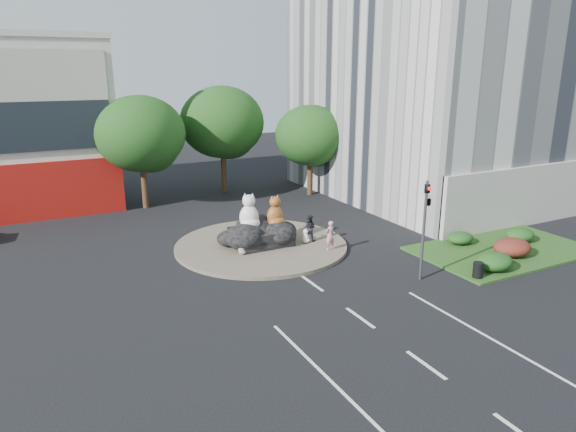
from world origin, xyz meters
The scene contains 20 objects.
ground centered at (0.00, 0.00, 0.00)m, with size 120.00×120.00×0.00m, color black.
roundabout_island centered at (0.00, 10.00, 0.10)m, with size 10.00×10.00×0.20m, color brown.
rock_plinth centered at (0.00, 10.00, 0.65)m, with size 3.20×2.60×0.90m, color black, non-canonical shape.
grass_verge centered at (12.00, 3.00, 0.06)m, with size 10.00×6.00×0.12m, color #244316.
tree_left centered at (-3.93, 22.06, 5.25)m, with size 6.46×6.46×8.27m.
tree_mid centered at (3.07, 24.06, 5.56)m, with size 6.84×6.84×8.76m.
tree_right centered at (9.07, 20.06, 4.63)m, with size 5.70×5.70×7.30m.
hedge_near_green centered at (9.00, 1.00, 0.57)m, with size 2.00×1.60×0.90m, color #163C13.
hedge_red centered at (11.50, 2.00, 0.61)m, with size 2.20×1.76×0.99m, color #441312.
hedge_mid_green centered at (14.00, 3.50, 0.53)m, with size 1.80×1.44×0.81m, color #163C13.
hedge_back_green centered at (10.50, 4.80, 0.48)m, with size 1.60×1.28×0.72m, color #163C13.
traffic_light centered at (5.10, 2.00, 3.62)m, with size 0.44×1.24×5.00m.
street_lamp centered at (12.82, 8.00, 4.55)m, with size 2.34×0.22×8.06m.
cat_white centered at (-0.59, 10.32, 2.18)m, with size 1.29×1.12×2.15m, color white, non-canonical shape.
cat_tabby centered at (0.96, 10.08, 2.06)m, with size 1.15×0.99×1.91m, color orange, non-canonical shape.
kitten_calico centered at (-1.64, 8.92, 0.62)m, with size 0.50×0.44×0.84m, color silver, non-canonical shape.
kitten_white centered at (2.42, 9.00, 0.63)m, with size 0.52×0.45×0.87m, color white, non-canonical shape.
pedestrian_pink centered at (3.05, 7.33, 1.04)m, with size 0.61×0.40×1.68m, color #CC8496.
pedestrian_dark centered at (2.77, 9.18, 1.00)m, with size 0.78×0.61×1.60m, color black.
litter_bin centered at (7.50, 0.68, 0.51)m, with size 0.51×0.51×0.78m, color black.
Camera 1 is at (-11.66, -15.88, 10.08)m, focal length 32.00 mm.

